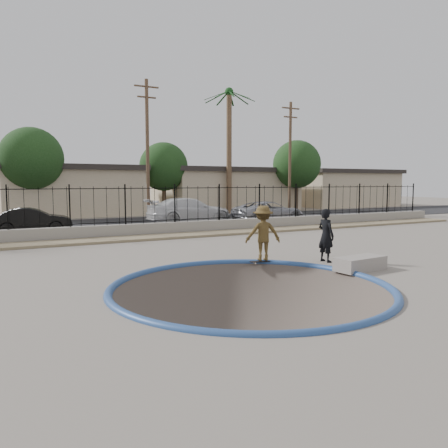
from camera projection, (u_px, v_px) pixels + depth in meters
name	position (u px, v px, depth m)	size (l,w,h in m)	color
ground	(117.00, 255.00, 22.31)	(120.00, 120.00, 2.20)	slate
bowl_pit	(251.00, 288.00, 10.78)	(6.84, 6.84, 1.80)	#453B34
coping_ring	(251.00, 288.00, 10.78)	(7.04, 7.04, 0.20)	#294A86
rock_strip	(133.00, 238.00, 19.74)	(42.00, 1.60, 0.11)	tan
retaining_wall	(126.00, 231.00, 20.68)	(42.00, 0.45, 0.60)	gray
fence	(125.00, 205.00, 20.56)	(40.00, 0.04, 1.80)	black
street	(96.00, 224.00, 26.59)	(90.00, 8.00, 0.04)	black
house_center	(70.00, 190.00, 34.74)	(10.60, 8.60, 3.90)	tan
house_east	(225.00, 189.00, 41.30)	(12.60, 8.60, 3.90)	tan
house_east_far	(337.00, 188.00, 47.86)	(11.60, 8.60, 3.90)	tan
palm_right	(229.00, 124.00, 35.90)	(2.30, 2.30, 10.30)	brown
utility_pole_mid	(147.00, 147.00, 29.74)	(1.70, 0.24, 9.50)	#473323
utility_pole_right	(290.00, 156.00, 35.39)	(1.70, 0.24, 9.00)	#473323
street_tree_left	(31.00, 159.00, 30.05)	(4.32, 4.32, 6.36)	#473323
street_tree_mid	(164.00, 167.00, 35.65)	(3.96, 3.96, 5.83)	#473323
street_tree_right	(297.00, 164.00, 39.48)	(4.32, 4.32, 6.36)	#473323
skater	(263.00, 236.00, 13.94)	(1.13, 0.65, 1.75)	brown
skateboard	(263.00, 261.00, 14.02)	(0.86, 0.36, 0.07)	black
videographer	(326.00, 235.00, 14.19)	(0.63, 0.42, 1.74)	black
concrete_ledge	(360.00, 263.00, 12.91)	(1.60, 0.70, 0.40)	gray
car_b	(32.00, 220.00, 22.17)	(1.33, 3.80, 1.25)	black
car_c	(190.00, 211.00, 27.27)	(2.20, 5.41, 1.57)	silver
car_d	(269.00, 212.00, 28.15)	(2.20, 4.77, 1.33)	#95969D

